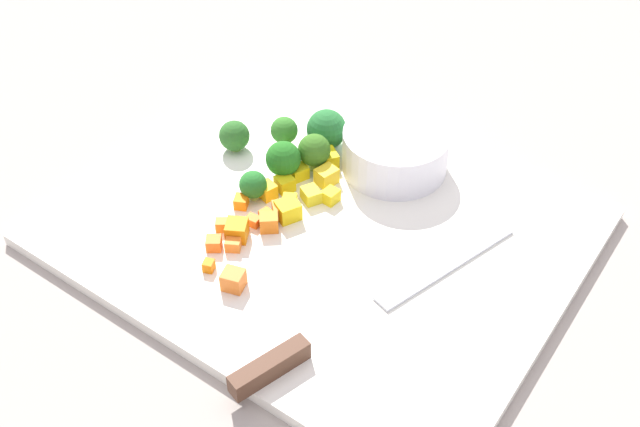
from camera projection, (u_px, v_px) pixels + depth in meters
name	position (u px, v px, depth m)	size (l,w,h in m)	color
ground_plane	(320.00, 231.00, 0.68)	(4.00, 4.00, 0.00)	#9E958B
cutting_board	(320.00, 226.00, 0.68)	(0.44, 0.35, 0.01)	white
prep_bowl	(395.00, 151.00, 0.72)	(0.10, 0.10, 0.04)	white
chef_knife	(337.00, 328.00, 0.58)	(0.10, 0.28, 0.02)	silver
carrot_dice_0	(241.00, 202.00, 0.69)	(0.01, 0.01, 0.01)	orange
carrot_dice_1	(209.00, 266.00, 0.63)	(0.01, 0.01, 0.01)	orange
carrot_dice_2	(253.00, 221.00, 0.67)	(0.01, 0.01, 0.01)	orange
carrot_dice_3	(233.00, 245.00, 0.65)	(0.01, 0.01, 0.01)	orange
carrot_dice_4	(222.00, 225.00, 0.67)	(0.01, 0.01, 0.01)	orange
carrot_dice_5	(233.00, 280.00, 0.61)	(0.02, 0.02, 0.02)	orange
carrot_dice_6	(266.00, 215.00, 0.68)	(0.01, 0.01, 0.01)	orange
carrot_dice_7	(237.00, 230.00, 0.66)	(0.02, 0.02, 0.02)	orange
carrot_dice_8	(214.00, 243.00, 0.65)	(0.01, 0.01, 0.01)	orange
carrot_dice_9	(281.00, 210.00, 0.68)	(0.02, 0.02, 0.01)	orange
carrot_dice_10	(269.00, 223.00, 0.66)	(0.02, 0.01, 0.02)	orange
pepper_dice_0	(313.00, 159.00, 0.74)	(0.01, 0.01, 0.01)	yellow
pepper_dice_1	(285.00, 184.00, 0.70)	(0.02, 0.02, 0.01)	yellow
pepper_dice_2	(288.00, 210.00, 0.67)	(0.02, 0.02, 0.02)	yellow
pepper_dice_3	(326.00, 176.00, 0.71)	(0.02, 0.02, 0.02)	yellow
pepper_dice_4	(331.00, 196.00, 0.69)	(0.01, 0.01, 0.01)	yellow
pepper_dice_5	(299.00, 172.00, 0.72)	(0.02, 0.01, 0.01)	yellow
pepper_dice_6	(290.00, 202.00, 0.69)	(0.01, 0.01, 0.01)	yellow
pepper_dice_7	(311.00, 195.00, 0.69)	(0.02, 0.01, 0.01)	yellow
pepper_dice_8	(269.00, 189.00, 0.70)	(0.01, 0.02, 0.01)	yellow
pepper_dice_9	(328.00, 159.00, 0.73)	(0.02, 0.02, 0.02)	yellow
broccoli_floret_0	(234.00, 136.00, 0.74)	(0.03, 0.03, 0.03)	#7FAA55
broccoli_floret_1	(283.00, 159.00, 0.71)	(0.03, 0.03, 0.04)	#87B15E
broccoli_floret_2	(314.00, 151.00, 0.72)	(0.03, 0.03, 0.04)	#89BA66
broccoli_floret_3	(284.00, 131.00, 0.75)	(0.03, 0.03, 0.03)	#86B15A
broccoli_floret_4	(253.00, 185.00, 0.69)	(0.03, 0.03, 0.03)	#94BB5B
broccoli_floret_5	(327.00, 129.00, 0.75)	(0.04, 0.04, 0.04)	#96B055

